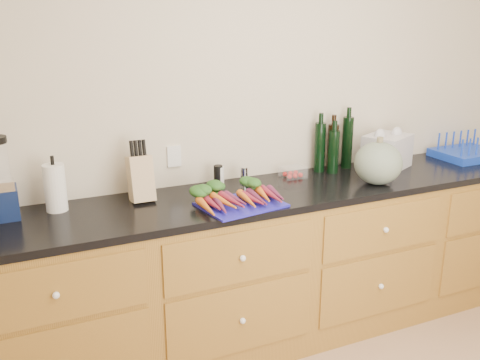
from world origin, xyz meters
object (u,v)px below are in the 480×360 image
knife_block (141,178)px  dish_rack (467,152)px  cutting_board (241,205)px  paper_towel (55,188)px  squash (378,163)px  carrots (237,196)px  tomato_box (293,172)px

knife_block → dish_rack: (2.29, -0.06, -0.08)m
knife_block → cutting_board: bearing=-33.7°
paper_towel → knife_block: bearing=-2.7°
squash → knife_block: 1.37m
carrots → knife_block: knife_block is taller
squash → paper_towel: (-1.77, 0.31, -0.00)m
cutting_board → paper_towel: bearing=160.1°
carrots → paper_towel: bearing=162.6°
cutting_board → carrots: 0.05m
squash → dish_rack: 0.98m
dish_rack → squash: bearing=-166.6°
paper_towel → tomato_box: paper_towel is taller
dish_rack → carrots: bearing=-173.9°
carrots → dish_rack: bearing=6.1°
carrots → dish_rack: 1.85m
cutting_board → carrots: carrots is taller
squash → paper_towel: squash is taller
knife_block → squash: bearing=-12.1°
cutting_board → knife_block: 0.55m
cutting_board → knife_block: size_ratio=1.70×
cutting_board → squash: bearing=0.9°
carrots → cutting_board: bearing=-90.0°
paper_towel → knife_block: 0.43m
paper_towel → knife_block: (0.43, -0.02, 0.00)m
cutting_board → dish_rack: (1.84, 0.24, 0.04)m
cutting_board → tomato_box: size_ratio=2.90×
carrots → tomato_box: 0.58m
cutting_board → knife_block: (-0.45, 0.30, 0.12)m
squash → knife_block: bearing=167.9°
tomato_box → dish_rack: bearing=-3.8°
squash → tomato_box: bearing=140.8°
paper_towel → dish_rack: bearing=-1.7°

